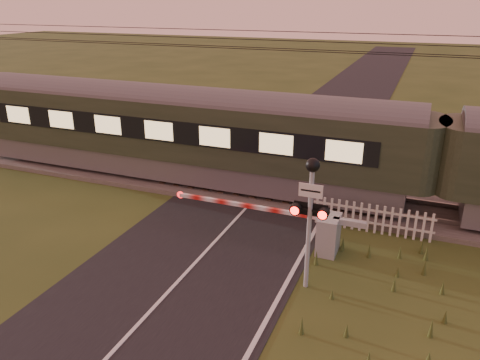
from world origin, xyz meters
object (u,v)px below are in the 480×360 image
at_px(train, 439,161).
at_px(boom_gate, 321,231).
at_px(crossing_signal, 311,201).
at_px(picket_fence, 372,218).

relative_size(train, boom_gate, 6.30).
relative_size(train, crossing_signal, 10.80).
xyz_separation_m(boom_gate, picket_fence, (1.28, 1.79, -0.15)).
bearing_deg(train, crossing_signal, -117.77).
bearing_deg(train, picket_fence, -133.50).
bearing_deg(picket_fence, train, 46.50).
height_order(train, picket_fence, train).
distance_m(crossing_signal, picket_fence, 4.46).
bearing_deg(picket_fence, crossing_signal, -107.57).
distance_m(boom_gate, picket_fence, 2.20).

